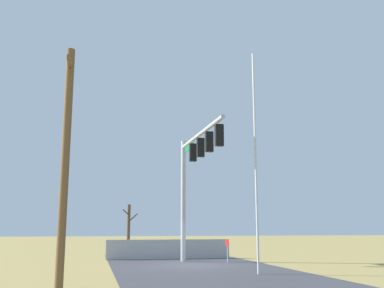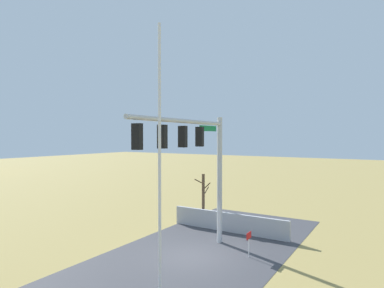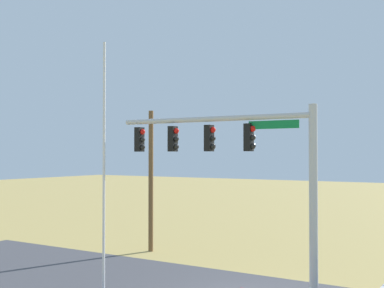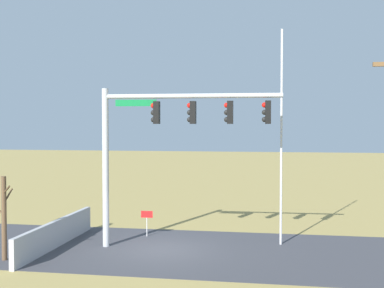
{
  "view_description": "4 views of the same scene",
  "coord_description": "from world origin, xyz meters",
  "px_view_note": "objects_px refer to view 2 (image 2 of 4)",
  "views": [
    {
      "loc": [
        -22.74,
        4.93,
        1.87
      ],
      "look_at": [
        -1.03,
        0.15,
        6.03
      ],
      "focal_mm": 41.85,
      "sensor_mm": 36.0,
      "label": 1
    },
    {
      "loc": [
        -13.4,
        -8.22,
        5.82
      ],
      "look_at": [
        -0.85,
        -0.45,
        5.49
      ],
      "focal_mm": 30.54,
      "sensor_mm": 36.0,
      "label": 2
    },
    {
      "loc": [
        7.71,
        -15.86,
        5.23
      ],
      "look_at": [
        -2.15,
        0.0,
        5.62
      ],
      "focal_mm": 46.47,
      "sensor_mm": 36.0,
      "label": 3
    },
    {
      "loc": [
        -4.85,
        20.85,
        5.29
      ],
      "look_at": [
        -1.15,
        -0.76,
        4.47
      ],
      "focal_mm": 47.46,
      "sensor_mm": 36.0,
      "label": 4
    }
  ],
  "objects_px": {
    "signal_mast": "(198,153)",
    "open_sign": "(249,239)",
    "flagpole": "(160,170)",
    "bare_tree": "(203,197)"
  },
  "relations": [
    {
      "from": "flagpole",
      "to": "bare_tree",
      "type": "bearing_deg",
      "value": 22.7
    },
    {
      "from": "flagpole",
      "to": "bare_tree",
      "type": "relative_size",
      "value": 2.87
    },
    {
      "from": "open_sign",
      "to": "bare_tree",
      "type": "bearing_deg",
      "value": 48.84
    },
    {
      "from": "flagpole",
      "to": "open_sign",
      "type": "relative_size",
      "value": 7.77
    },
    {
      "from": "signal_mast",
      "to": "flagpole",
      "type": "relative_size",
      "value": 0.81
    },
    {
      "from": "flagpole",
      "to": "open_sign",
      "type": "distance_m",
      "value": 7.37
    },
    {
      "from": "bare_tree",
      "to": "open_sign",
      "type": "bearing_deg",
      "value": -131.16
    },
    {
      "from": "bare_tree",
      "to": "signal_mast",
      "type": "bearing_deg",
      "value": -152.79
    },
    {
      "from": "signal_mast",
      "to": "open_sign",
      "type": "xyz_separation_m",
      "value": [
        1.23,
        -2.15,
        -4.1
      ]
    },
    {
      "from": "signal_mast",
      "to": "bare_tree",
      "type": "xyz_separation_m",
      "value": [
        5.65,
        2.9,
        -3.3
      ]
    }
  ]
}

